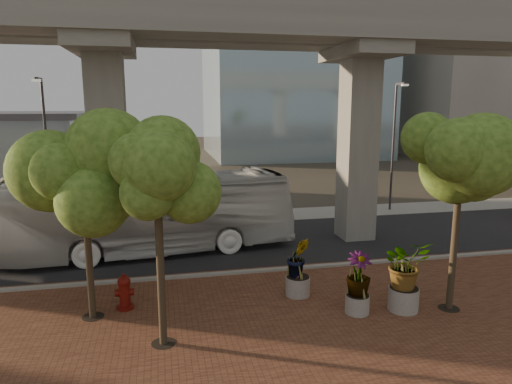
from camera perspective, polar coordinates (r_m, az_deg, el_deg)
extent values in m
plane|color=#322C24|center=(20.88, -0.91, -8.20)|extent=(160.00, 160.00, 0.00)
cube|color=brown|center=(13.76, 5.84, -18.74)|extent=(70.00, 13.00, 0.06)
cube|color=black|center=(22.74, -1.88, -6.54)|extent=(90.00, 8.00, 0.04)
cube|color=gray|center=(19.01, 0.26, -9.90)|extent=(70.00, 0.25, 0.16)
cube|color=gray|center=(27.97, -3.85, -3.21)|extent=(90.00, 3.00, 0.06)
cube|color=gray|center=(20.46, -1.23, 21.23)|extent=(72.00, 2.40, 1.80)
cube|color=gray|center=(23.57, -2.77, 19.84)|extent=(72.00, 2.40, 1.80)
cube|color=gray|center=(24.89, -3.24, 22.63)|extent=(72.00, 0.12, 1.00)
cube|color=#9F9A8F|center=(69.55, 25.86, 14.08)|extent=(18.00, 16.00, 24.00)
imported|color=silver|center=(21.60, -13.58, -2.63)|extent=(13.83, 4.62, 3.78)
cylinder|color=#65110B|center=(16.43, -16.01, -13.63)|extent=(0.55, 0.55, 0.12)
cylinder|color=#65110B|center=(16.25, -16.09, -12.20)|extent=(0.37, 0.37, 0.89)
sphere|color=#65110B|center=(16.08, -16.18, -10.74)|extent=(0.43, 0.43, 0.43)
cylinder|color=#65110B|center=(16.01, -16.21, -10.07)|extent=(0.12, 0.12, 0.15)
cylinder|color=#65110B|center=(16.22, -16.11, -11.95)|extent=(0.61, 0.25, 0.25)
cylinder|color=gray|center=(16.37, 17.93, -12.59)|extent=(1.00, 1.00, 0.78)
imported|color=#335416|center=(15.93, 18.19, -8.54)|extent=(2.22, 2.22, 1.67)
cylinder|color=#ACA69C|center=(15.80, 12.55, -13.50)|extent=(0.79, 0.79, 0.62)
imported|color=#335416|center=(15.41, 12.71, -9.98)|extent=(1.94, 1.94, 1.45)
cylinder|color=gray|center=(16.82, 5.24, -11.59)|extent=(0.88, 0.88, 0.69)
imported|color=#335416|center=(16.44, 5.30, -8.12)|extent=(1.96, 1.96, 1.47)
cylinder|color=#403525|center=(15.56, -20.10, -8.69)|extent=(0.22, 0.22, 3.45)
cylinder|color=black|center=(16.20, -19.69, -14.45)|extent=(0.70, 0.70, 0.01)
cylinder|color=#403525|center=(13.26, -11.79, -10.66)|extent=(0.22, 0.22, 3.89)
cylinder|color=black|center=(14.08, -11.48, -18.02)|extent=(0.70, 0.70, 0.01)
cylinder|color=#403525|center=(16.53, 23.41, -7.51)|extent=(0.22, 0.22, 3.60)
cylinder|color=black|center=(17.15, 22.95, -13.23)|extent=(0.70, 0.70, 0.01)
cylinder|color=#29282C|center=(27.48, -24.61, 4.17)|extent=(0.14, 0.14, 8.09)
cube|color=#29282C|center=(26.88, -25.53, 12.64)|extent=(0.15, 1.01, 0.15)
cube|color=silver|center=(26.39, -25.77, 12.45)|extent=(0.40, 0.20, 0.12)
cylinder|color=#333238|center=(30.60, 16.75, 5.23)|extent=(0.14, 0.14, 8.05)
cube|color=#333238|center=(30.06, 17.64, 12.78)|extent=(0.15, 1.01, 0.15)
cube|color=silver|center=(29.62, 18.12, 12.59)|extent=(0.40, 0.20, 0.12)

